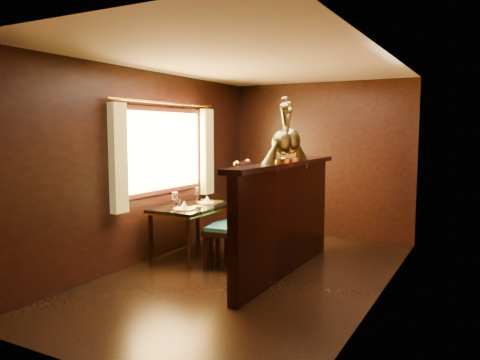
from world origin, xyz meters
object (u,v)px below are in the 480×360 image
at_px(peacock_left, 282,132).
at_px(chair_left, 236,212).
at_px(chair_right, 238,211).
at_px(dining_table, 193,211).
at_px(peacock_right, 290,129).

bearing_deg(peacock_left, chair_left, 178.40).
bearing_deg(chair_right, dining_table, -159.51).
relative_size(chair_left, peacock_left, 1.94).
bearing_deg(peacock_right, peacock_left, -90.00).
distance_m(dining_table, chair_left, 0.78).
xyz_separation_m(dining_table, chair_left, (0.76, -0.18, 0.07)).
bearing_deg(chair_right, peacock_right, -6.93).
height_order(dining_table, chair_right, chair_right).
height_order(peacock_left, peacock_right, peacock_right).
distance_m(chair_left, chair_right, 0.41).
distance_m(chair_left, peacock_left, 1.18).
xyz_separation_m(chair_right, peacock_left, (0.79, -0.38, 1.05)).
relative_size(chair_right, peacock_right, 1.68).
height_order(chair_right, peacock_right, peacock_right).
bearing_deg(peacock_right, chair_left, -159.80).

